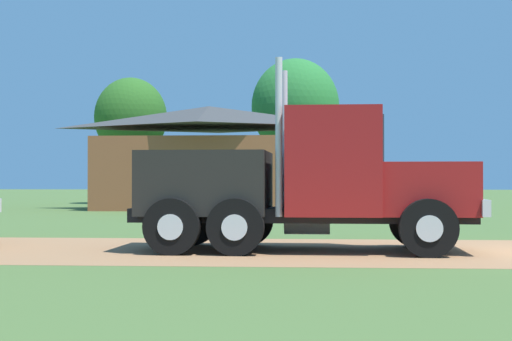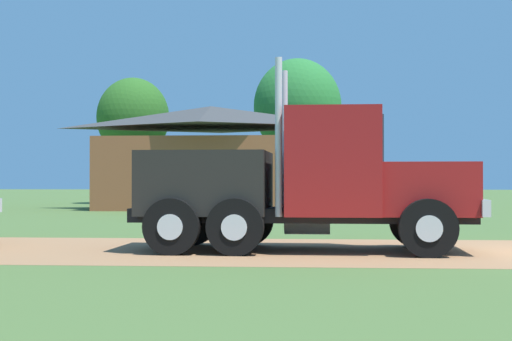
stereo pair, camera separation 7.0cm
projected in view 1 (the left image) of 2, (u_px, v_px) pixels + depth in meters
truck_foreground_white at (302, 184)px, 15.95m from camera, size 7.15×2.84×3.88m
shed_building at (209, 159)px, 38.50m from camera, size 11.24×6.09×5.16m
tree_left at (131, 118)px, 47.20m from camera, size 4.43×4.43×7.75m
tree_mid at (295, 107)px, 46.79m from camera, size 5.34×5.34×8.85m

